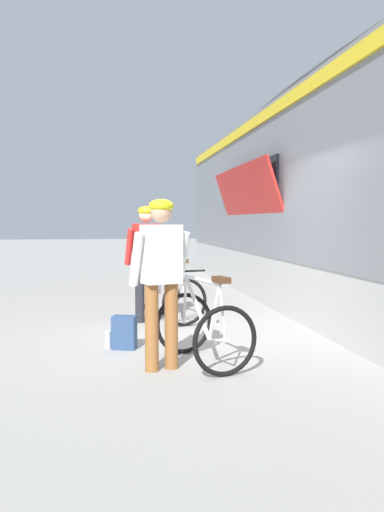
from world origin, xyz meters
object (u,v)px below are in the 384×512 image
(cyclist_far_in_white, at_px, (161,268))
(bicycle_far_white, at_px, (203,327))
(cyclist_near_in_red, at_px, (146,253))
(water_bottle_near_the_bikes, at_px, (214,317))
(water_bottle_by_the_backpack, at_px, (108,340))
(bicycle_near_silver, at_px, (172,295))
(backpack_on_platform, at_px, (124,332))
(train_car, at_px, (383,194))

(cyclist_far_in_white, bearing_deg, bicycle_far_white, 16.72)
(cyclist_near_in_red, height_order, water_bottle_near_the_bikes, cyclist_near_in_red)
(cyclist_near_in_red, xyz_separation_m, water_bottle_by_the_backpack, (-0.59, -1.66, -0.95))
(bicycle_near_silver, bearing_deg, cyclist_near_in_red, -173.13)
(backpack_on_platform, bearing_deg, bicycle_near_silver, 83.13)
(backpack_on_platform, height_order, water_bottle_near_the_bikes, backpack_on_platform)
(backpack_on_platform, relative_size, water_bottle_near_the_bikes, 1.88)
(bicycle_far_white, height_order, water_bottle_by_the_backpack, bicycle_far_white)
(train_car, xyz_separation_m, bicycle_near_silver, (-3.34, 0.23, -1.56))
(cyclist_near_in_red, bearing_deg, bicycle_far_white, -80.53)
(cyclist_near_in_red, xyz_separation_m, bicycle_far_white, (0.43, -2.55, -0.65))
(bicycle_far_white, relative_size, water_bottle_near_the_bikes, 5.74)
(cyclist_near_in_red, relative_size, water_bottle_near_the_bikes, 8.29)
(backpack_on_platform, xyz_separation_m, water_bottle_by_the_backpack, (-0.19, 0.06, -0.09))
(bicycle_far_white, xyz_separation_m, water_bottle_by_the_backpack, (-1.01, 0.89, -0.30))
(bicycle_near_silver, distance_m, water_bottle_by_the_backpack, 1.99)
(bicycle_far_white, distance_m, backpack_on_platform, 1.19)
(water_bottle_by_the_backpack, bearing_deg, bicycle_far_white, -41.48)
(bicycle_near_silver, relative_size, bicycle_far_white, 1.00)
(train_car, height_order, cyclist_far_in_white, train_car)
(cyclist_far_in_white, distance_m, backpack_on_platform, 1.34)
(cyclist_near_in_red, xyz_separation_m, water_bottle_near_the_bikes, (0.99, -0.31, -0.95))
(cyclist_far_in_white, height_order, water_bottle_near_the_bikes, cyclist_far_in_white)
(bicycle_far_white, bearing_deg, train_car, 35.64)
(train_car, bearing_deg, cyclist_far_in_white, -146.35)
(cyclist_far_in_white, relative_size, bicycle_near_silver, 1.44)
(backpack_on_platform, xyz_separation_m, water_bottle_near_the_bikes, (1.38, 1.41, -0.09))
(water_bottle_near_the_bikes, xyz_separation_m, water_bottle_by_the_backpack, (-1.57, -1.35, -0.00))
(cyclist_far_in_white, height_order, bicycle_near_silver, cyclist_far_in_white)
(cyclist_far_in_white, distance_m, water_bottle_near_the_bikes, 2.76)
(train_car, height_order, cyclist_near_in_red, train_car)
(cyclist_near_in_red, distance_m, backpack_on_platform, 1.96)
(bicycle_near_silver, distance_m, bicycle_far_white, 2.60)
(cyclist_near_in_red, relative_size, backpack_on_platform, 4.40)
(cyclist_far_in_white, relative_size, backpack_on_platform, 4.40)
(train_car, bearing_deg, bicycle_far_white, -144.36)
(train_car, distance_m, water_bottle_near_the_bikes, 3.32)
(train_car, xyz_separation_m, cyclist_near_in_red, (-3.73, 0.18, -0.91))
(water_bottle_near_the_bikes, bearing_deg, bicycle_far_white, -104.00)
(train_car, xyz_separation_m, backpack_on_platform, (-4.13, -1.54, -1.77))
(backpack_on_platform, bearing_deg, water_bottle_near_the_bikes, 62.73)
(bicycle_near_silver, height_order, backpack_on_platform, bicycle_near_silver)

